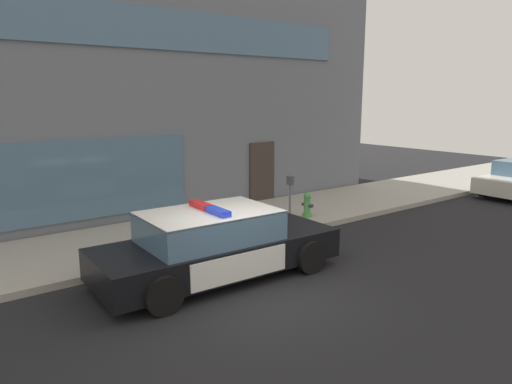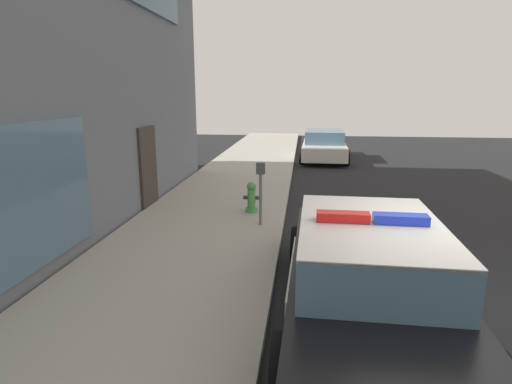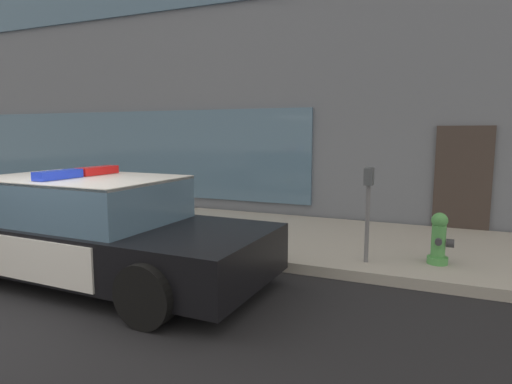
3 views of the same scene
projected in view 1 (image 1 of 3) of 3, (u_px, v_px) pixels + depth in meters
The scene contains 5 objects.
ground at pixel (254, 293), 8.63m from camera, with size 48.00×48.00×0.00m, color black.
sidewalk at pixel (159, 238), 11.77m from camera, with size 48.00×3.39×0.15m, color #A39E93.
police_cruiser at pixel (216, 244), 9.28m from camera, with size 4.96×2.17×1.49m.
fire_hydrant at pixel (307, 205), 13.47m from camera, with size 0.34×0.39×0.73m.
parking_meter at pixel (290, 191), 12.56m from camera, with size 0.12×0.18×1.34m.
Camera 1 is at (-4.82, -6.49, 3.55)m, focal length 32.78 mm.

